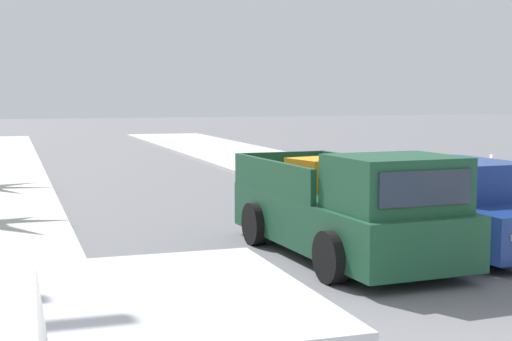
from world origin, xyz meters
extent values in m
cube|color=beige|center=(5.37, 12.00, 0.06)|extent=(4.64, 60.00, 0.12)
cube|color=silver|center=(4.44, 12.00, 0.05)|extent=(0.16, 60.00, 0.10)
cube|color=#19472D|center=(1.05, 4.99, 0.60)|extent=(2.21, 5.20, 0.80)
cube|color=#19472D|center=(1.14, 3.40, 1.40)|extent=(1.80, 1.60, 0.80)
cube|color=#283342|center=(1.10, 4.16, 1.42)|extent=(1.38, 0.14, 0.44)
cube|color=#283342|center=(1.19, 2.64, 1.42)|extent=(1.46, 0.14, 0.48)
cube|color=#19472D|center=(1.91, 5.90, 1.28)|extent=(0.29, 3.30, 0.56)
cube|color=#19472D|center=(0.09, 5.80, 1.28)|extent=(0.29, 3.30, 0.56)
cube|color=#19472D|center=(0.91, 7.50, 1.28)|extent=(1.88, 0.21, 0.56)
cube|color=silver|center=(0.90, 7.59, 0.44)|extent=(1.83, 0.22, 0.20)
cylinder|color=black|center=(2.12, 3.52, 0.38)|extent=(0.30, 0.77, 0.76)
cylinder|color=black|center=(0.16, 3.41, 0.38)|extent=(0.30, 0.77, 0.76)
cylinder|color=black|center=(1.95, 6.45, 0.38)|extent=(0.30, 0.77, 0.76)
cylinder|color=black|center=(-0.01, 6.34, 0.38)|extent=(0.30, 0.77, 0.76)
cube|color=red|center=(1.65, 7.60, 0.74)|extent=(0.22, 0.05, 0.18)
cube|color=red|center=(0.15, 7.52, 0.74)|extent=(0.22, 0.05, 0.18)
cube|color=orange|center=(1.00, 5.86, 1.28)|extent=(1.06, 1.09, 0.56)
cube|color=#283342|center=(-3.23, -0.94, 1.20)|extent=(1.34, 0.08, 0.50)
cube|color=red|center=(-2.59, 0.10, 0.64)|extent=(0.20, 0.04, 0.12)
cube|color=navy|center=(3.33, 4.95, 0.54)|extent=(1.97, 4.28, 0.72)
cube|color=navy|center=(3.33, 5.05, 1.22)|extent=(1.62, 2.17, 0.64)
cube|color=#283342|center=(3.38, 4.08, 1.20)|extent=(1.37, 0.15, 0.52)
cube|color=#283342|center=(3.28, 6.02, 1.20)|extent=(1.34, 0.15, 0.50)
cylinder|color=black|center=(2.50, 3.60, 0.32)|extent=(0.25, 0.65, 0.64)
cylinder|color=black|center=(4.17, 6.29, 0.32)|extent=(0.25, 0.65, 0.64)
cylinder|color=black|center=(2.37, 6.20, 0.32)|extent=(0.25, 0.65, 0.64)
cube|color=red|center=(3.86, 7.09, 0.64)|extent=(0.20, 0.05, 0.12)
cube|color=red|center=(2.59, 7.02, 0.64)|extent=(0.20, 0.05, 0.12)
cube|color=white|center=(7.99, 10.53, 0.55)|extent=(0.05, 0.12, 1.10)
camera|label=1|loc=(-4.12, -6.07, 2.68)|focal=52.02mm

